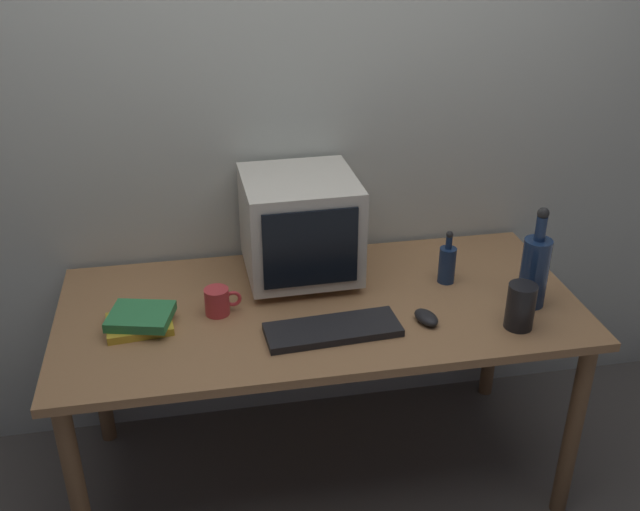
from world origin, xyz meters
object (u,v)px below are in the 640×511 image
(keyboard, at_px, (333,330))
(mug, at_px, (218,302))
(computer_mouse, at_px, (426,317))
(bottle_tall, at_px, (535,269))
(bottle_short, at_px, (447,263))
(metal_canister, at_px, (521,306))
(book_stack, at_px, (140,320))
(crt_monitor, at_px, (300,226))

(keyboard, distance_m, mug, 0.39)
(computer_mouse, distance_m, bottle_tall, 0.39)
(bottle_short, bearing_deg, keyboard, -151.41)
(metal_canister, bearing_deg, bottle_tall, 51.95)
(mug, relative_size, metal_canister, 0.80)
(keyboard, distance_m, computer_mouse, 0.30)
(keyboard, bearing_deg, bottle_short, 25.00)
(computer_mouse, relative_size, metal_canister, 0.67)
(metal_canister, bearing_deg, keyboard, 173.03)
(bottle_short, bearing_deg, book_stack, -174.18)
(crt_monitor, xyz_separation_m, book_stack, (-0.55, -0.24, -0.17))
(bottle_tall, height_order, book_stack, bottle_tall)
(bottle_tall, bearing_deg, mug, 172.94)
(crt_monitor, height_order, bottle_short, crt_monitor)
(crt_monitor, distance_m, metal_canister, 0.78)
(crt_monitor, height_order, book_stack, crt_monitor)
(keyboard, xyz_separation_m, book_stack, (-0.59, 0.14, 0.02))
(keyboard, xyz_separation_m, computer_mouse, (0.30, 0.01, 0.01))
(keyboard, height_order, computer_mouse, computer_mouse)
(keyboard, bearing_deg, crt_monitor, 92.23)
(metal_canister, bearing_deg, computer_mouse, 164.43)
(crt_monitor, height_order, computer_mouse, crt_monitor)
(mug, bearing_deg, computer_mouse, -14.96)
(bottle_tall, bearing_deg, metal_canister, -128.05)
(bottle_tall, distance_m, metal_canister, 0.17)
(bottle_tall, relative_size, book_stack, 1.54)
(bottle_tall, relative_size, mug, 2.91)
(crt_monitor, relative_size, keyboard, 0.94)
(book_stack, bearing_deg, metal_canister, -10.29)
(bottle_tall, distance_m, bottle_short, 0.30)
(mug, distance_m, metal_canister, 0.96)
(bottle_short, distance_m, mug, 0.80)
(mug, bearing_deg, metal_canister, -15.15)
(keyboard, relative_size, bottle_short, 2.15)
(bottle_short, bearing_deg, metal_canister, -68.22)
(keyboard, xyz_separation_m, bottle_short, (0.45, 0.25, 0.06))
(metal_canister, bearing_deg, book_stack, 169.71)
(keyboard, bearing_deg, book_stack, 162.92)
(keyboard, bearing_deg, mug, 148.79)
(computer_mouse, relative_size, bottle_tall, 0.29)
(computer_mouse, height_order, bottle_tall, bottle_tall)
(book_stack, relative_size, mug, 1.89)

